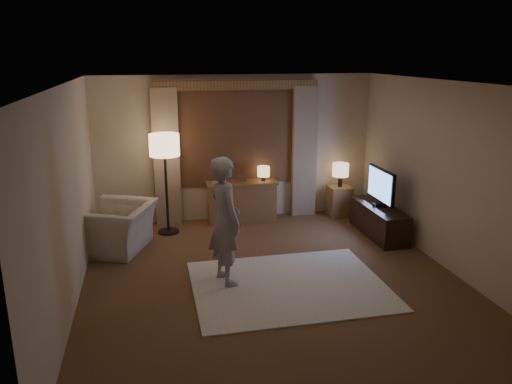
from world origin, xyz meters
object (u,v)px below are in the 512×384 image
object	(u,v)px
sideboard	(242,203)
armchair	(118,228)
side_table	(339,201)
person	(225,221)
tv_stand	(379,221)

from	to	relation	value
sideboard	armchair	bearing A→B (deg)	-156.51
side_table	person	world-z (taller)	person
tv_stand	person	size ratio (longest dim) A/B	0.83
armchair	side_table	xyz separation A→B (m)	(3.97, 0.87, -0.08)
armchair	sideboard	bearing A→B (deg)	134.87
armchair	tv_stand	bearing A→B (deg)	107.84
side_table	person	size ratio (longest dim) A/B	0.33
armchair	tv_stand	world-z (taller)	armchair
armchair	person	size ratio (longest dim) A/B	0.65
side_table	person	distance (m)	3.51
armchair	side_table	size ratio (longest dim) A/B	1.97
sideboard	person	size ratio (longest dim) A/B	0.71
side_table	tv_stand	xyz separation A→B (m)	(0.26, -1.13, -0.03)
person	tv_stand	bearing A→B (deg)	-81.69
sideboard	tv_stand	distance (m)	2.42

